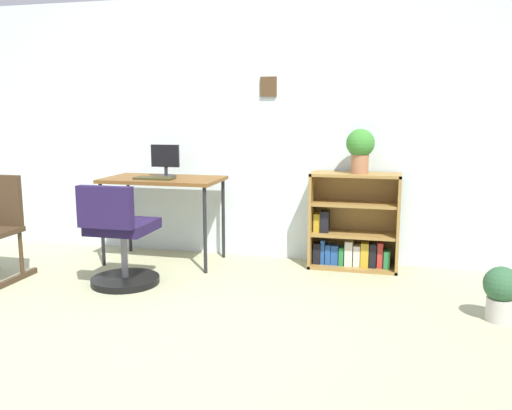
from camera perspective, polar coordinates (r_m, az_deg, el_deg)
ground_plane at (r=3.25m, az=-15.77°, el=-14.28°), size 6.24×6.24×0.00m
wall_back at (r=4.95m, az=-3.96°, el=8.06°), size 5.20×0.12×2.31m
desk at (r=4.72m, az=-9.81°, el=2.10°), size 1.01×0.58×0.75m
monitor at (r=4.77m, az=-9.59°, el=4.69°), size 0.26×0.16×0.28m
keyboard at (r=4.62m, az=-10.73°, el=2.81°), size 0.33×0.15×0.02m
office_chair at (r=4.17m, az=-14.23°, el=-3.86°), size 0.52×0.55×0.79m
bookshelf_low at (r=4.62m, az=10.23°, el=-2.28°), size 0.74×0.30×0.81m
potted_plant_on_shelf at (r=4.47m, az=11.01°, el=6.02°), size 0.23×0.23×0.36m
potted_plant_floor at (r=3.75m, az=24.58°, el=-8.32°), size 0.23×0.23×0.35m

